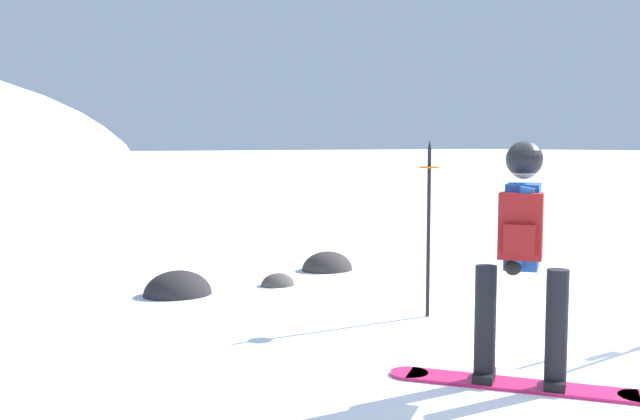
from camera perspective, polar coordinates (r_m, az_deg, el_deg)
The scene contains 6 objects.
ground_plane at distance 5.66m, azimuth 21.41°, elevation -12.65°, with size 300.00×300.00×0.00m, color white.
snowboarder_main at distance 5.26m, azimuth 15.26°, elevation -3.55°, with size 1.23×1.52×1.71m.
piste_marker_far at distance 7.26m, azimuth 8.37°, elevation -0.48°, with size 0.20×0.20×1.73m.
rock_dark at distance 8.92m, azimuth -3.28°, elevation -5.81°, with size 0.41×0.35×0.29m.
rock_mid at distance 8.51m, azimuth -10.90°, elevation -6.43°, with size 0.78×0.66×0.55m.
rock_small at distance 9.97m, azimuth 0.56°, elevation -4.64°, with size 0.71×0.60×0.50m.
Camera 1 is at (-4.44, -3.08, 1.70)m, focal length 41.54 mm.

